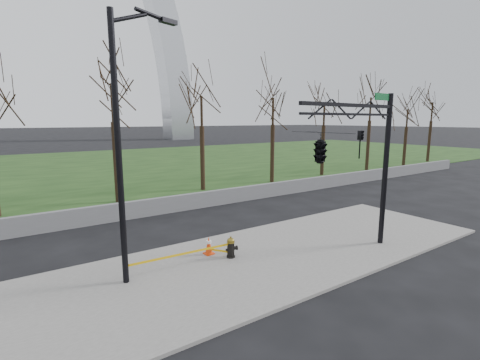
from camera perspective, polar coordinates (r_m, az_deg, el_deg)
ground at (r=13.46m, az=6.51°, el=-12.08°), size 500.00×500.00×0.00m
sidewalk at (r=13.44m, az=6.51°, el=-11.88°), size 18.00×6.00×0.10m
grass_strip at (r=40.56m, az=-22.39°, el=2.06°), size 120.00×40.00×0.06m
guardrail at (r=19.78m, az=-8.81°, el=-3.60°), size 60.00×0.30×0.90m
tree_row at (r=25.97m, az=0.09°, el=7.23°), size 58.89×4.00×7.64m
fire_hydrant at (r=12.77m, az=-1.47°, el=-11.05°), size 0.49×0.32×0.78m
traffic_cone at (r=13.11m, az=-5.16°, el=-10.65°), size 0.36×0.36×0.67m
street_light at (r=10.69m, az=-18.48°, el=7.63°), size 2.33×0.86×8.21m
traffic_signal_mast at (r=11.88m, az=15.40°, el=5.31°), size 5.09×2.51×6.00m
caution_tape at (r=12.14m, az=-8.19°, el=-11.83°), size 3.72×0.72×0.41m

